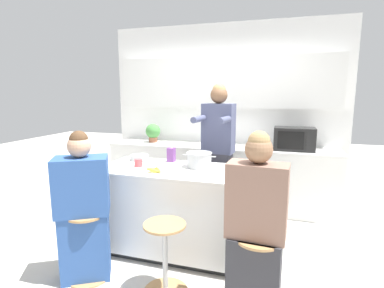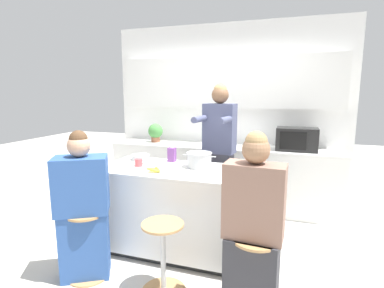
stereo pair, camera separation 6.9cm
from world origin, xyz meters
name	(u,v)px [view 1 (the left image)]	position (x,y,z in m)	size (l,w,h in m)	color
ground_plane	(190,252)	(0.00, 0.00, 0.00)	(16.00, 16.00, 0.00)	beige
wall_back	(224,101)	(0.00, 1.75, 1.54)	(3.60, 0.22, 2.70)	white
back_counter	(219,175)	(0.00, 1.46, 0.45)	(3.34, 0.63, 0.90)	white
kitchen_island	(190,211)	(0.00, 0.00, 0.46)	(1.88, 0.76, 0.90)	black
bar_stool_leftmost	(88,244)	(-0.75, -0.69, 0.32)	(0.38, 0.38, 0.62)	tan
bar_stool_center	(165,257)	(0.00, -0.69, 0.32)	(0.38, 0.38, 0.62)	tan
bar_stool_rightmost	(257,274)	(0.75, -0.70, 0.32)	(0.38, 0.38, 0.62)	tan
person_cooking	(218,157)	(0.14, 0.72, 0.90)	(0.42, 0.58, 1.78)	#383842
person_wrapped_blanket	(83,211)	(-0.78, -0.69, 0.64)	(0.53, 0.47, 1.36)	#2D5193
person_seated_near	(256,233)	(0.73, -0.69, 0.65)	(0.44, 0.29, 1.41)	#333338
cooking_pot	(199,160)	(0.07, 0.12, 0.98)	(0.35, 0.27, 0.16)	#B7BABC
fruit_bowl	(242,167)	(0.50, 0.15, 0.93)	(0.22, 0.22, 0.06)	silver
mixing_bowl_steel	(139,157)	(-0.70, 0.26, 0.93)	(0.21, 0.21, 0.06)	#B7BABC
coffee_cup_near	(138,163)	(-0.56, -0.04, 0.95)	(0.11, 0.08, 0.08)	#DB4C51
banana_bunch	(154,170)	(-0.30, -0.21, 0.93)	(0.17, 0.13, 0.06)	yellow
juice_carton	(171,155)	(-0.31, 0.28, 0.99)	(0.08, 0.08, 0.17)	#7A428E
microwave	(294,139)	(1.04, 1.41, 1.06)	(0.53, 0.33, 0.31)	black
potted_plant	(153,132)	(-1.06, 1.46, 1.06)	(0.23, 0.23, 0.29)	#93563D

